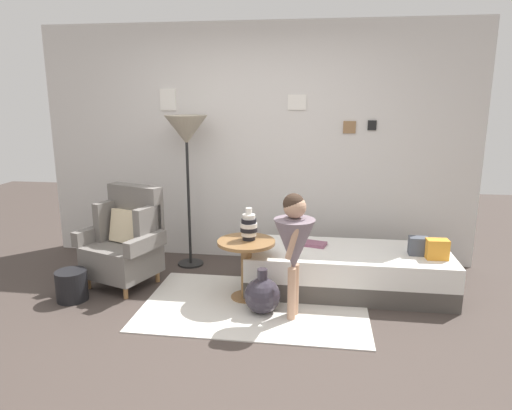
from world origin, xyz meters
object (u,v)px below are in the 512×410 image
(side_table, at_px, (246,258))
(book_on_daybed, at_px, (314,244))
(demijohn_near, at_px, (262,295))
(daybed, at_px, (348,270))
(vase_striped, at_px, (249,226))
(armchair, at_px, (126,241))
(magazine_basket, at_px, (72,285))
(person_child, at_px, (294,240))
(floor_lamp, at_px, (186,135))

(side_table, xyz_separation_m, book_on_daybed, (0.61, 0.43, 0.02))
(book_on_daybed, distance_m, demijohn_near, 0.85)
(daybed, xyz_separation_m, vase_striped, (-0.91, -0.30, 0.48))
(book_on_daybed, bearing_deg, armchair, -172.63)
(daybed, height_order, side_table, side_table)
(armchair, height_order, daybed, armchair)
(magazine_basket, bearing_deg, book_on_daybed, 17.56)
(person_child, xyz_separation_m, book_on_daybed, (0.16, 0.75, -0.27))
(magazine_basket, bearing_deg, person_child, -1.55)
(armchair, bearing_deg, person_child, -16.86)
(person_child, relative_size, book_on_daybed, 4.88)
(armchair, distance_m, demijohn_near, 1.51)
(armchair, relative_size, side_table, 1.73)
(floor_lamp, bearing_deg, demijohn_near, -48.18)
(side_table, distance_m, floor_lamp, 1.51)
(vase_striped, relative_size, book_on_daybed, 1.34)
(floor_lamp, bearing_deg, daybed, -15.09)
(daybed, bearing_deg, person_child, -126.79)
(armchair, height_order, book_on_daybed, armchair)
(side_table, height_order, book_on_daybed, side_table)
(floor_lamp, relative_size, demijohn_near, 4.11)
(side_table, distance_m, magazine_basket, 1.62)
(armchair, bearing_deg, magazine_basket, -127.47)
(floor_lamp, bearing_deg, book_on_daybed, -14.55)
(daybed, height_order, vase_striped, vase_striped)
(vase_striped, bearing_deg, person_child, -39.05)
(demijohn_near, bearing_deg, daybed, 38.44)
(book_on_daybed, bearing_deg, person_child, -102.00)
(vase_striped, height_order, book_on_daybed, vase_striped)
(armchair, bearing_deg, side_table, -8.82)
(vase_striped, relative_size, magazine_basket, 1.06)
(side_table, distance_m, vase_striped, 0.29)
(magazine_basket, bearing_deg, floor_lamp, 51.93)
(demijohn_near, bearing_deg, side_table, 124.20)
(armchair, bearing_deg, vase_striped, -7.31)
(armchair, xyz_separation_m, daybed, (2.16, 0.14, -0.24))
(daybed, distance_m, side_table, 1.01)
(side_table, relative_size, person_child, 0.52)
(side_table, bearing_deg, person_child, -35.29)
(demijohn_near, bearing_deg, armchair, 162.01)
(daybed, relative_size, person_child, 1.77)
(armchair, bearing_deg, floor_lamp, 51.47)
(demijohn_near, bearing_deg, book_on_daybed, 58.55)
(person_child, xyz_separation_m, demijohn_near, (-0.27, 0.05, -0.52))
(armchair, xyz_separation_m, book_on_daybed, (1.84, 0.24, -0.02))
(daybed, height_order, demijohn_near, daybed)
(daybed, bearing_deg, book_on_daybed, 162.70)
(side_table, relative_size, demijohn_near, 1.41)
(floor_lamp, xyz_separation_m, demijohn_near, (0.94, -1.05, -1.27))
(vase_striped, height_order, person_child, person_child)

